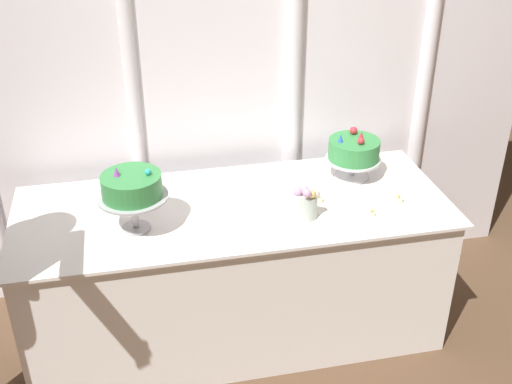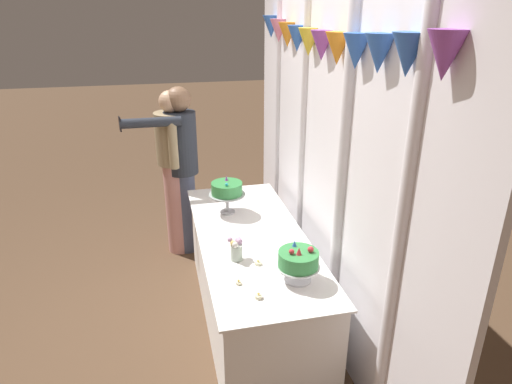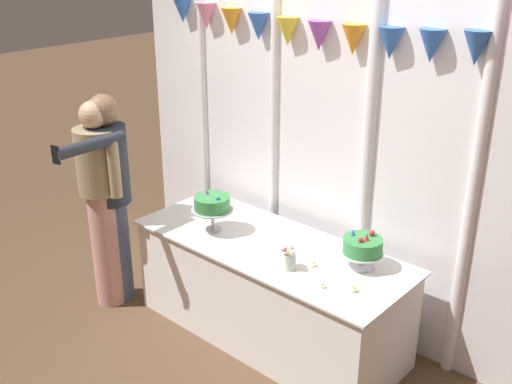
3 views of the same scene
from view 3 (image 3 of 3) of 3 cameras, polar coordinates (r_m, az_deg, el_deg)
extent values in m
plane|color=brown|center=(4.51, 0.38, -13.56)|extent=(24.00, 24.00, 0.00)
cube|color=white|center=(4.36, 5.91, 3.66)|extent=(3.44, 0.04, 2.50)
cylinder|color=white|center=(5.06, -4.80, 6.44)|extent=(0.06, 0.06, 2.50)
cylinder|color=white|center=(4.57, 1.70, 4.70)|extent=(0.07, 0.07, 2.50)
cylinder|color=white|center=(4.13, 10.24, 2.30)|extent=(0.09, 0.09, 2.50)
cylinder|color=white|center=(3.84, 19.44, -0.34)|extent=(0.08, 0.08, 2.50)
cone|color=blue|center=(4.98, -6.83, 16.44)|extent=(0.16, 0.16, 0.19)
cone|color=pink|center=(4.79, -4.64, 16.00)|extent=(0.16, 0.16, 0.19)
cone|color=orange|center=(4.61, -2.29, 15.56)|extent=(0.16, 0.16, 0.19)
cone|color=blue|center=(4.44, 0.24, 15.12)|extent=(0.16, 0.16, 0.19)
cone|color=yellow|center=(4.27, 2.96, 14.68)|extent=(0.16, 0.16, 0.19)
cone|color=purple|center=(4.12, 5.88, 14.24)|extent=(0.16, 0.16, 0.19)
cone|color=orange|center=(3.97, 9.01, 13.80)|extent=(0.16, 0.16, 0.19)
cone|color=blue|center=(3.84, 12.37, 13.35)|extent=(0.16, 0.16, 0.19)
cone|color=blue|center=(3.71, 15.95, 12.91)|extent=(0.16, 0.16, 0.19)
cone|color=blue|center=(3.61, 19.75, 12.46)|extent=(0.16, 0.16, 0.19)
cube|color=white|center=(4.37, 1.27, -9.20)|extent=(1.94, 0.73, 0.72)
cube|color=white|center=(4.19, 1.31, -4.97)|extent=(1.99, 0.78, 0.01)
cylinder|color=#B2B2B7|center=(4.38, -4.03, -3.49)|extent=(0.12, 0.12, 0.01)
cylinder|color=#B2B2B7|center=(4.35, -4.06, -2.57)|extent=(0.03, 0.03, 0.14)
cylinder|color=#B2B2B7|center=(4.31, -4.08, -1.64)|extent=(0.30, 0.30, 0.01)
cylinder|color=#388E47|center=(4.29, -4.10, -1.00)|extent=(0.25, 0.25, 0.10)
sphere|color=#2DB2B7|center=(4.21, -3.57, -0.55)|extent=(0.03, 0.03, 0.03)
cone|color=purple|center=(4.31, -4.58, 0.06)|extent=(0.03, 0.03, 0.04)
cylinder|color=silver|center=(3.97, 9.73, -6.76)|extent=(0.17, 0.17, 0.01)
cylinder|color=silver|center=(3.95, 9.77, -6.17)|extent=(0.02, 0.02, 0.08)
cylinder|color=silver|center=(3.93, 9.82, -5.59)|extent=(0.27, 0.27, 0.01)
cylinder|color=#388E47|center=(3.90, 9.87, -4.90)|extent=(0.25, 0.25, 0.10)
cone|color=#DB333D|center=(3.85, 10.24, -4.13)|extent=(0.03, 0.03, 0.05)
sphere|color=#DB333D|center=(3.92, 10.70, -3.74)|extent=(0.04, 0.04, 0.04)
cone|color=blue|center=(3.90, 9.00, -3.71)|extent=(0.03, 0.03, 0.04)
sphere|color=#DB333D|center=(3.83, 9.70, -4.36)|extent=(0.03, 0.03, 0.03)
cylinder|color=#B2C1B2|center=(3.87, 3.14, -6.43)|extent=(0.08, 0.08, 0.11)
sphere|color=#E5C666|center=(3.82, 3.03, -5.59)|extent=(0.04, 0.04, 0.04)
sphere|color=#CC9EC6|center=(3.86, 3.22, -5.29)|extent=(0.04, 0.04, 0.04)
sphere|color=white|center=(3.82, 3.33, -5.67)|extent=(0.04, 0.04, 0.04)
sphere|color=#CC9EC6|center=(3.81, 2.59, -5.36)|extent=(0.04, 0.04, 0.04)
sphere|color=#CC9EC6|center=(3.88, 2.86, -5.21)|extent=(0.04, 0.04, 0.04)
cylinder|color=beige|center=(3.94, 5.32, -6.75)|extent=(0.05, 0.05, 0.02)
sphere|color=#F9CC4C|center=(3.93, 5.33, -6.51)|extent=(0.01, 0.01, 0.01)
cylinder|color=beige|center=(3.72, 6.20, -8.69)|extent=(0.04, 0.04, 0.02)
sphere|color=#F9CC4C|center=(3.71, 6.21, -8.46)|extent=(0.01, 0.01, 0.01)
cylinder|color=beige|center=(3.71, 9.06, -8.96)|extent=(0.05, 0.05, 0.02)
sphere|color=#F9CC4C|center=(3.70, 9.08, -8.70)|extent=(0.01, 0.01, 0.01)
cylinder|color=#D6938E|center=(4.84, -13.65, -5.04)|extent=(0.23, 0.23, 0.93)
cylinder|color=#9E8966|center=(4.56, -14.47, 2.84)|extent=(0.32, 0.32, 0.48)
sphere|color=tan|center=(4.46, -14.90, 6.95)|extent=(0.20, 0.20, 0.20)
cube|color=#664C84|center=(4.48, -15.99, 2.64)|extent=(0.04, 0.01, 0.31)
cylinder|color=#9E8966|center=(4.72, -15.80, 3.26)|extent=(0.08, 0.08, 0.43)
cylinder|color=#9E8966|center=(4.40, -13.02, 2.11)|extent=(0.08, 0.08, 0.43)
cylinder|color=#4C5675|center=(4.89, -12.79, -5.29)|extent=(0.22, 0.22, 0.83)
cylinder|color=#282D38|center=(4.60, -13.55, 2.51)|extent=(0.30, 0.30, 0.59)
sphere|color=#846047|center=(4.48, -14.03, 7.38)|extent=(0.23, 0.23, 0.23)
cube|color=#232328|center=(4.53, -14.94, 2.40)|extent=(0.04, 0.01, 0.38)
cylinder|color=#282D38|center=(4.75, -14.92, 2.96)|extent=(0.08, 0.08, 0.52)
cylinder|color=#282D38|center=(4.24, -15.15, 4.21)|extent=(0.08, 0.52, 0.08)
cube|color=black|center=(4.11, -18.10, 3.29)|extent=(0.06, 0.02, 0.12)
camera|label=1|loc=(2.87, -40.58, 7.80)|focal=44.34mm
camera|label=2|loc=(2.29, 53.03, 4.26)|focal=31.41mm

